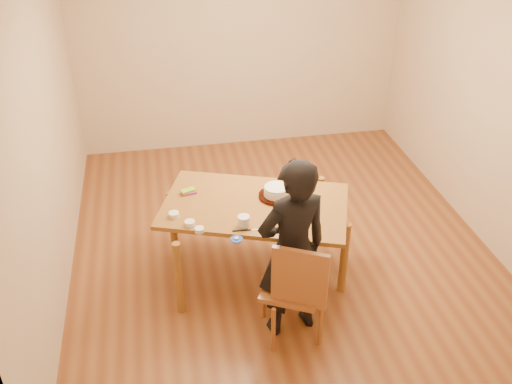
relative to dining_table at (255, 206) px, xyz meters
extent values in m
cube|color=brown|center=(0.32, 0.42, -0.73)|extent=(4.00, 4.50, 0.00)
cube|color=tan|center=(0.32, 2.67, 0.62)|extent=(4.00, 0.00, 2.70)
cube|color=tan|center=(-1.68, 0.42, 0.62)|extent=(0.00, 4.50, 2.70)
cube|color=tan|center=(2.32, 0.42, 0.62)|extent=(0.00, 4.50, 2.70)
cube|color=brown|center=(0.00, 0.00, 0.00)|extent=(1.79, 1.40, 0.04)
cube|color=brown|center=(0.15, -0.77, -0.28)|extent=(0.59, 0.59, 0.04)
cylinder|color=#AC1F0B|center=(0.21, 0.08, 0.03)|extent=(0.31, 0.31, 0.02)
cylinder|color=white|center=(0.21, 0.08, 0.08)|extent=(0.22, 0.22, 0.07)
ellipsoid|color=white|center=(0.21, 0.08, 0.13)|extent=(0.22, 0.22, 0.03)
cylinder|color=white|center=(-0.15, -0.30, 0.06)|extent=(0.10, 0.10, 0.09)
cylinder|color=#1C42B8|center=(-0.24, -0.48, 0.02)|extent=(0.10, 0.10, 0.01)
ellipsoid|color=white|center=(-0.24, -0.48, 0.04)|extent=(0.04, 0.04, 0.02)
cylinder|color=white|center=(-0.51, -0.32, 0.04)|extent=(0.08, 0.08, 0.04)
cylinder|color=white|center=(-0.70, -0.07, 0.04)|extent=(0.09, 0.09, 0.04)
cylinder|color=white|center=(-0.58, -0.22, 0.04)|extent=(0.08, 0.08, 0.04)
cube|color=#DC3397|center=(-0.54, 0.27, 0.03)|extent=(0.14, 0.09, 0.02)
cube|color=green|center=(-0.55, 0.28, 0.05)|extent=(0.14, 0.10, 0.02)
cube|color=black|center=(-0.18, -0.37, 0.02)|extent=(0.15, 0.02, 0.01)
imported|color=black|center=(0.15, -0.73, 0.05)|extent=(0.63, 0.48, 1.56)
camera|label=1|loc=(-0.76, -4.04, 2.68)|focal=40.00mm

